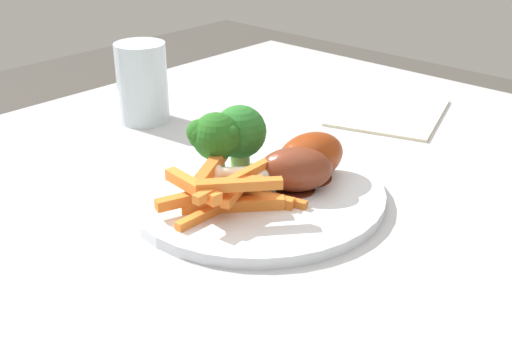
# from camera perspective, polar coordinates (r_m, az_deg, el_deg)

# --- Properties ---
(dining_table) EXTENTS (1.17, 0.87, 0.72)m
(dining_table) POSITION_cam_1_polar(r_m,az_deg,el_deg) (0.69, -3.79, -11.36)
(dining_table) COLOR #B7B7BC
(dining_table) RESTS_ON ground_plane
(dinner_plate) EXTENTS (0.27, 0.27, 0.01)m
(dinner_plate) POSITION_cam_1_polar(r_m,az_deg,el_deg) (0.67, 0.00, -1.99)
(dinner_plate) COLOR silver
(dinner_plate) RESTS_ON dining_table
(broccoli_floret_front) EXTENTS (0.05, 0.05, 0.07)m
(broccoli_floret_front) POSITION_cam_1_polar(r_m,az_deg,el_deg) (0.68, -3.76, 3.01)
(broccoli_floret_front) COLOR #86AD5C
(broccoli_floret_front) RESTS_ON dinner_plate
(broccoli_floret_middle) EXTENTS (0.06, 0.06, 0.07)m
(broccoli_floret_middle) POSITION_cam_1_polar(r_m,az_deg,el_deg) (0.70, -1.59, 3.38)
(broccoli_floret_middle) COLOR #87B95B
(broccoli_floret_middle) RESTS_ON dinner_plate
(carrot_fries_pile) EXTENTS (0.12, 0.12, 0.04)m
(carrot_fries_pile) POSITION_cam_1_polar(r_m,az_deg,el_deg) (0.63, -2.70, -1.76)
(carrot_fries_pile) COLOR orange
(carrot_fries_pile) RESTS_ON dinner_plate
(chicken_drumstick_near) EXTENTS (0.11, 0.11, 0.05)m
(chicken_drumstick_near) POSITION_cam_1_polar(r_m,az_deg,el_deg) (0.66, 3.09, 0.05)
(chicken_drumstick_near) COLOR #501D11
(chicken_drumstick_near) RESTS_ON dinner_plate
(chicken_drumstick_far) EXTENTS (0.14, 0.06, 0.05)m
(chicken_drumstick_far) POSITION_cam_1_polar(r_m,az_deg,el_deg) (0.68, 4.60, 1.10)
(chicken_drumstick_far) COLOR #631E09
(chicken_drumstick_far) RESTS_ON dinner_plate
(water_glass) EXTENTS (0.07, 0.07, 0.11)m
(water_glass) POSITION_cam_1_polar(r_m,az_deg,el_deg) (0.88, -10.06, 7.68)
(water_glass) COLOR silver
(water_glass) RESTS_ON dining_table
(napkin) EXTENTS (0.20, 0.19, 0.00)m
(napkin) POSITION_cam_1_polar(r_m,az_deg,el_deg) (0.93, 11.69, 5.08)
(napkin) COLOR beige
(napkin) RESTS_ON dining_table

